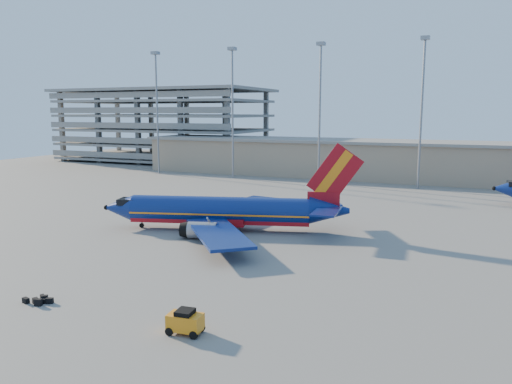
{
  "coord_description": "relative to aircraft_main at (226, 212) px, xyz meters",
  "views": [
    {
      "loc": [
        24.73,
        -54.31,
        14.74
      ],
      "look_at": [
        -2.09,
        6.77,
        4.0
      ],
      "focal_mm": 35.0,
      "sensor_mm": 36.0,
      "label": 1
    }
  ],
  "objects": [
    {
      "name": "ground",
      "position": [
        3.37,
        -0.32,
        -2.37
      ],
      "size": [
        220.0,
        220.0,
        0.0
      ],
      "primitive_type": "plane",
      "color": "slate",
      "rests_on": "ground"
    },
    {
      "name": "luggage_pile",
      "position": [
        -2.23,
        -27.55,
        -2.14
      ],
      "size": [
        2.4,
        1.44,
        0.55
      ],
      "color": "black",
      "rests_on": "ground"
    },
    {
      "name": "light_mast_row",
      "position": [
        8.37,
        45.68,
        15.18
      ],
      "size": [
        101.6,
        1.6,
        28.65
      ],
      "color": "gray",
      "rests_on": "ground"
    },
    {
      "name": "aircraft_main",
      "position": [
        0.0,
        0.0,
        0.0
      ],
      "size": [
        31.91,
        30.23,
        11.1
      ],
      "rotation": [
        0.0,
        0.0,
        0.29
      ],
      "color": "navy",
      "rests_on": "ground"
    },
    {
      "name": "baggage_tug",
      "position": [
        11.06,
        -27.63,
        -1.5
      ],
      "size": [
        2.47,
        1.65,
        1.68
      ],
      "rotation": [
        0.0,
        0.0,
        0.11
      ],
      "color": "orange",
      "rests_on": "ground"
    },
    {
      "name": "terminal_building",
      "position": [
        13.37,
        57.68,
        1.95
      ],
      "size": [
        122.0,
        16.0,
        8.5
      ],
      "color": "gray",
      "rests_on": "ground"
    },
    {
      "name": "parking_garage",
      "position": [
        -58.63,
        73.73,
        9.36
      ],
      "size": [
        62.0,
        32.0,
        21.4
      ],
      "color": "slate",
      "rests_on": "ground"
    }
  ]
}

